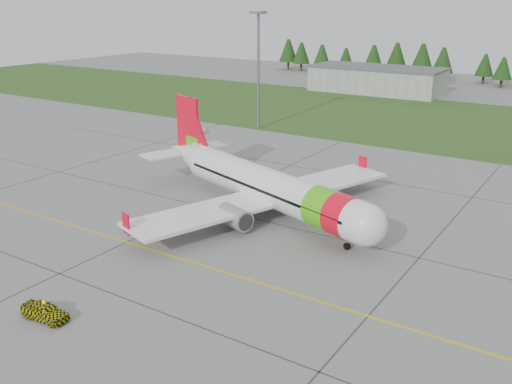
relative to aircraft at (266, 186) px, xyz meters
The scene contains 8 objects.
ground 23.63m from the aircraft, 70.48° to the right, with size 320.00×320.00×0.00m, color gray.
aircraft is the anchor object (origin of this frame).
follow_me_car 27.54m from the aircraft, 94.22° to the right, with size 1.57×1.33×3.91m, color #D0CC0B.
service_van 40.59m from the aircraft, 140.05° to the left, with size 1.38×1.30×3.96m, color silver.
grass_strip 60.51m from the aircraft, 82.56° to the left, with size 320.00×50.00×0.03m, color #30561E.
taxi_guideline 16.40m from the aircraft, 60.93° to the right, with size 120.00×0.25×0.02m, color gold.
hangar_west 90.68m from the aircraft, 104.16° to the left, with size 32.00×14.00×6.00m, color #A8A8A3.
floodlight_mast 43.84m from the aircraft, 123.94° to the left, with size 0.50×0.50×20.00m, color slate.
Camera 1 is at (23.29, -27.79, 22.48)m, focal length 40.00 mm.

